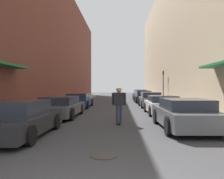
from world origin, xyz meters
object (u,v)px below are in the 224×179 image
(parked_car_left_1, at_px, (61,107))
(manhole_cover, at_px, (104,155))
(parked_car_right_0, at_px, (184,114))
(parked_car_right_3, at_px, (143,97))
(parked_car_right_1, at_px, (162,105))
(parked_car_right_4, at_px, (140,95))
(parked_car_right_2, at_px, (150,100))
(parked_car_left_0, at_px, (18,119))
(skateboarder, at_px, (119,101))
(traffic_light, at_px, (163,82))
(parked_car_left_2, at_px, (79,100))

(parked_car_left_1, bearing_deg, manhole_cover, -66.80)
(parked_car_right_0, relative_size, parked_car_right_3, 1.03)
(parked_car_right_1, height_order, parked_car_right_4, parked_car_right_4)
(parked_car_right_2, height_order, parked_car_right_4, parked_car_right_4)
(parked_car_left_0, relative_size, parked_car_right_4, 0.91)
(parked_car_right_1, height_order, parked_car_right_2, parked_car_right_2)
(parked_car_right_3, height_order, skateboarder, skateboarder)
(parked_car_left_1, height_order, parked_car_right_3, parked_car_right_3)
(parked_car_right_3, bearing_deg, parked_car_right_1, -89.54)
(parked_car_left_0, xyz_separation_m, skateboarder, (3.55, 2.78, 0.47))
(parked_car_right_1, bearing_deg, parked_car_left_1, -165.65)
(skateboarder, height_order, traffic_light, traffic_light)
(parked_car_left_1, distance_m, traffic_light, 15.90)
(parked_car_left_2, xyz_separation_m, parked_car_right_1, (6.25, -4.55, 0.00))
(parked_car_left_2, height_order, traffic_light, traffic_light)
(parked_car_right_0, bearing_deg, parked_car_left_2, 122.63)
(parked_car_left_1, xyz_separation_m, traffic_light, (8.59, 13.27, 1.72))
(parked_car_left_1, distance_m, parked_car_right_3, 13.64)
(parked_car_right_2, relative_size, manhole_cover, 6.33)
(parked_car_left_0, relative_size, parked_car_right_1, 1.04)
(parked_car_left_0, bearing_deg, parked_car_left_1, 88.48)
(parked_car_right_2, bearing_deg, manhole_cover, -102.64)
(parked_car_right_1, relative_size, traffic_light, 1.13)
(parked_car_left_2, distance_m, skateboarder, 9.12)
(parked_car_right_4, xyz_separation_m, skateboarder, (-2.85, -19.45, 0.40))
(parked_car_right_1, bearing_deg, parked_car_right_4, 89.70)
(parked_car_left_1, xyz_separation_m, parked_car_right_1, (6.18, 1.58, 0.00))
(parked_car_right_1, bearing_deg, traffic_light, 78.37)
(parked_car_right_0, bearing_deg, parked_car_right_3, 90.06)
(parked_car_left_0, height_order, parked_car_right_2, parked_car_right_2)
(parked_car_right_3, bearing_deg, manhole_cover, -98.98)
(parked_car_right_1, relative_size, skateboarder, 2.31)
(parked_car_right_2, bearing_deg, skateboarder, -106.91)
(parked_car_right_3, bearing_deg, parked_car_left_2, -135.46)
(parked_car_right_1, bearing_deg, parked_car_right_3, 90.46)
(parked_car_left_0, distance_m, manhole_cover, 3.83)
(traffic_light, bearing_deg, parked_car_right_3, -156.70)
(parked_car_right_4, height_order, traffic_light, traffic_light)
(parked_car_left_2, height_order, manhole_cover, parked_car_left_2)
(traffic_light, bearing_deg, parked_car_right_4, 120.80)
(parked_car_right_2, height_order, skateboarder, skateboarder)
(parked_car_left_2, height_order, parked_car_right_0, parked_car_right_0)
(parked_car_right_2, relative_size, skateboarder, 2.54)
(parked_car_left_1, height_order, parked_car_right_1, same)
(parked_car_left_0, distance_m, parked_car_right_2, 13.31)
(parked_car_left_2, xyz_separation_m, parked_car_right_4, (6.33, 11.03, 0.08))
(skateboarder, bearing_deg, parked_car_left_2, 112.44)
(parked_car_left_0, bearing_deg, traffic_light, 64.57)
(parked_car_right_0, distance_m, parked_car_right_1, 5.09)
(parked_car_right_0, distance_m, parked_car_right_3, 15.71)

